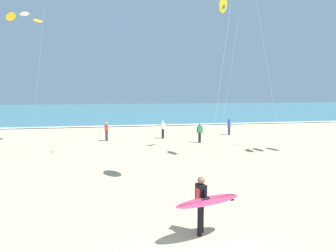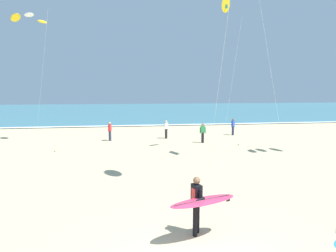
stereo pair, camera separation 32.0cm
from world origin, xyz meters
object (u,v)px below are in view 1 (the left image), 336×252
bystander_green_top (200,133)px  bystander_white_top (163,129)px  surfer_trailing (204,201)px  bystander_red_top (107,131)px  kite_delta_golden_near (223,6)px  bystander_blue_top (229,126)px  kite_arc_ivory_distant (25,17)px

bystander_green_top → bystander_white_top: size_ratio=1.00×
surfer_trailing → bystander_red_top: bearing=100.9°
kite_delta_golden_near → bystander_white_top: (-3.09, 5.69, -8.90)m
bystander_blue_top → bystander_red_top: bearing=-173.1°
bystander_white_top → surfer_trailing: bearing=-95.4°
surfer_trailing → bystander_red_top: size_ratio=1.30×
kite_delta_golden_near → bystander_red_top: size_ratio=6.47×
surfer_trailing → kite_delta_golden_near: bearing=67.5°
bystander_green_top → bystander_blue_top: (3.92, 3.47, 0.00)m
kite_arc_ivory_distant → bystander_blue_top: size_ratio=6.24×
kite_delta_golden_near → bystander_white_top: kite_delta_golden_near is taller
surfer_trailing → bystander_blue_top: surfer_trailing is taller
surfer_trailing → bystander_green_top: 15.10m
bystander_green_top → bystander_red_top: bearing=164.1°
bystander_red_top → bystander_white_top: bearing=5.4°
bystander_red_top → bystander_blue_top: bearing=6.9°
surfer_trailing → bystander_green_top: (4.19, 14.50, -0.23)m
kite_delta_golden_near → bystander_white_top: 11.01m
surfer_trailing → bystander_green_top: size_ratio=1.30×
surfer_trailing → kite_delta_golden_near: (4.70, 11.38, 8.67)m
kite_delta_golden_near → bystander_green_top: size_ratio=6.47×
bystander_green_top → bystander_red_top: 7.68m
bystander_red_top → kite_delta_golden_near: bearing=-33.5°
bystander_green_top → bystander_red_top: (-7.39, 2.11, 0.00)m
bystander_red_top → surfer_trailing: bearing=-79.1°
bystander_green_top → bystander_white_top: (-2.58, 2.56, 0.00)m
kite_delta_golden_near → kite_arc_ivory_distant: kite_delta_golden_near is taller
kite_arc_ivory_distant → bystander_blue_top: kite_arc_ivory_distant is taller
bystander_green_top → kite_delta_golden_near: bearing=-80.6°
bystander_green_top → surfer_trailing: bearing=-106.1°
kite_arc_ivory_distant → bystander_green_top: bearing=-7.7°
kite_arc_ivory_distant → bystander_white_top: kite_arc_ivory_distant is taller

